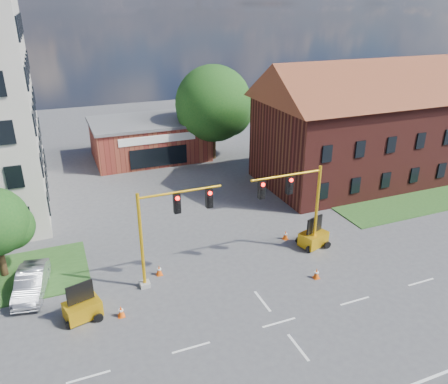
# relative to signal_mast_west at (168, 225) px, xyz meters

# --- Properties ---
(ground) EXTENTS (120.00, 120.00, 0.00)m
(ground) POSITION_rel_signal_mast_west_xyz_m (4.36, -6.00, -3.92)
(ground) COLOR #49494C
(ground) RESTS_ON ground
(grass_verge_ne) EXTENTS (14.00, 4.00, 0.08)m
(grass_verge_ne) POSITION_rel_signal_mast_west_xyz_m (22.36, 3.00, -3.88)
(grass_verge_ne) COLOR #264F1D
(grass_verge_ne) RESTS_ON ground
(lane_markings) EXTENTS (60.00, 36.00, 0.01)m
(lane_markings) POSITION_rel_signal_mast_west_xyz_m (4.36, -9.00, -3.91)
(lane_markings) COLOR white
(lane_markings) RESTS_ON ground
(brick_shop) EXTENTS (12.40, 8.40, 4.30)m
(brick_shop) POSITION_rel_signal_mast_west_xyz_m (4.36, 23.99, -1.76)
(brick_shop) COLOR maroon
(brick_shop) RESTS_ON ground
(townhouse_row) EXTENTS (21.00, 11.00, 11.50)m
(townhouse_row) POSITION_rel_signal_mast_west_xyz_m (22.36, 10.00, 2.01)
(townhouse_row) COLOR #531E18
(townhouse_row) RESTS_ON ground
(tree_large) EXTENTS (8.54, 8.14, 10.19)m
(tree_large) POSITION_rel_signal_mast_west_xyz_m (11.27, 21.08, 1.94)
(tree_large) COLOR #312212
(tree_large) RESTS_ON ground
(signal_mast_west) EXTENTS (5.30, 0.60, 6.20)m
(signal_mast_west) POSITION_rel_signal_mast_west_xyz_m (0.00, 0.00, 0.00)
(signal_mast_west) COLOR gray
(signal_mast_west) RESTS_ON ground
(signal_mast_east) EXTENTS (5.30, 0.60, 6.20)m
(signal_mast_east) POSITION_rel_signal_mast_west_xyz_m (8.71, 0.00, 0.00)
(signal_mast_east) COLOR gray
(signal_mast_east) RESTS_ON ground
(trailer_west) EXTENTS (2.13, 1.69, 2.13)m
(trailer_west) POSITION_rel_signal_mast_west_xyz_m (-5.42, -1.59, -3.25)
(trailer_west) COLOR #F2B114
(trailer_west) RESTS_ON ground
(trailer_east) EXTENTS (2.21, 1.80, 2.18)m
(trailer_east) POSITION_rel_signal_mast_west_xyz_m (10.53, 0.33, -3.24)
(trailer_east) COLOR #F2B114
(trailer_east) RESTS_ON ground
(cone_a) EXTENTS (0.40, 0.40, 0.70)m
(cone_a) POSITION_rel_signal_mast_west_xyz_m (-3.48, -2.27, -3.58)
(cone_a) COLOR #FF5A0D
(cone_a) RESTS_ON ground
(cone_b) EXTENTS (0.40, 0.40, 0.70)m
(cone_b) POSITION_rel_signal_mast_west_xyz_m (-0.52, 0.89, -3.58)
(cone_b) COLOR #FF5A0D
(cone_b) RESTS_ON ground
(cone_c) EXTENTS (0.40, 0.40, 0.70)m
(cone_c) POSITION_rel_signal_mast_west_xyz_m (8.55, -3.17, -3.58)
(cone_c) COLOR #FF5A0D
(cone_c) RESTS_ON ground
(cone_d) EXTENTS (0.40, 0.40, 0.70)m
(cone_d) POSITION_rel_signal_mast_west_xyz_m (9.20, 1.92, -3.58)
(cone_d) COLOR #FF5A0D
(cone_d) RESTS_ON ground
(pickup_white) EXTENTS (6.35, 4.45, 1.61)m
(pickup_white) POSITION_rel_signal_mast_west_xyz_m (16.85, 8.03, -3.11)
(pickup_white) COLOR white
(pickup_white) RESTS_ON ground
(sedan_silver_front) EXTENTS (2.26, 4.60, 1.45)m
(sedan_silver_front) POSITION_rel_signal_mast_west_xyz_m (-8.00, 1.88, -3.19)
(sedan_silver_front) COLOR #9EA1A6
(sedan_silver_front) RESTS_ON ground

